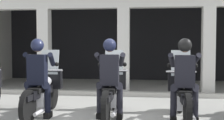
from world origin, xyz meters
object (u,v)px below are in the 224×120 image
motorcycle_center (112,91)px  police_officer_right (184,73)px  motorcycle_right (183,93)px  police_officer_center (110,71)px  motorcycle_left (43,91)px  police_officer_left (38,71)px

motorcycle_center → police_officer_right: (1.43, -0.39, 0.44)m
motorcycle_right → police_officer_right: size_ratio=1.29×
police_officer_center → motorcycle_right: 1.51m
motorcycle_left → police_officer_left: (-0.00, -0.28, 0.44)m
motorcycle_right → police_officer_right: bearing=-103.2°
motorcycle_left → motorcycle_right: bearing=-12.9°
police_officer_left → motorcycle_right: size_ratio=0.78×
police_officer_left → police_officer_right: (2.86, 0.00, 0.00)m
police_officer_left → police_officer_center: 1.43m
motorcycle_center → police_officer_right: police_officer_right is taller
police_officer_left → police_officer_right: bearing=-12.9°
police_officer_left → police_officer_center: same height
police_officer_left → police_officer_center: (1.43, 0.11, 0.00)m
motorcycle_left → police_officer_right: size_ratio=1.29×
motorcycle_center → police_officer_right: size_ratio=1.29×
motorcycle_right → police_officer_right: police_officer_right is taller
motorcycle_left → police_officer_center: bearing=-19.8°
motorcycle_left → motorcycle_center: same height
police_officer_center → police_officer_left: bearing=174.4°
motorcycle_left → police_officer_left: police_officer_left is taller
police_officer_left → motorcycle_right: bearing=-7.2°
motorcycle_right → police_officer_left: bearing=172.7°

